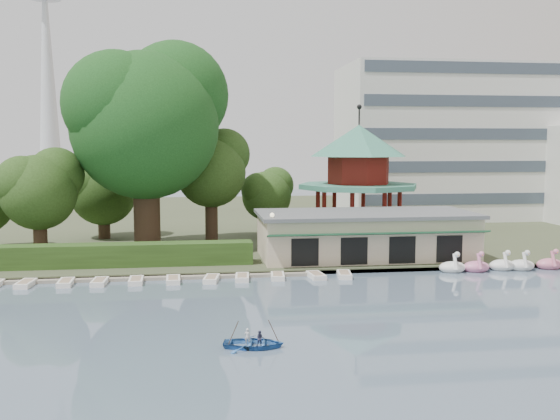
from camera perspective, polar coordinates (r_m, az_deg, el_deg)
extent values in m
plane|color=slate|center=(32.02, 0.81, -12.37)|extent=(220.00, 220.00, 0.00)
cube|color=#424930|center=(82.77, -4.55, -0.89)|extent=(220.00, 70.00, 0.40)
cube|color=gray|center=(48.59, -2.24, -5.82)|extent=(220.00, 0.60, 0.30)
cube|color=gray|center=(48.86, -16.46, -6.03)|extent=(34.00, 1.60, 0.24)
cube|color=beige|center=(54.61, 7.78, -2.37)|extent=(18.00, 8.00, 3.60)
cube|color=#595B5E|center=(54.36, 7.81, -0.34)|extent=(18.60, 8.60, 0.30)
cube|color=#194C2D|center=(50.41, 9.10, -2.17)|extent=(18.00, 1.59, 0.45)
cylinder|color=beige|center=(64.85, 7.11, -2.11)|extent=(10.40, 10.40, 1.20)
cylinder|color=#3C8369|center=(64.35, 7.17, 2.17)|extent=(12.40, 12.40, 0.50)
cylinder|color=maroon|center=(64.27, 7.19, 3.63)|extent=(6.40, 6.40, 2.80)
cone|color=#3C8369|center=(64.22, 7.22, 6.31)|extent=(10.00, 10.00, 3.20)
cylinder|color=black|center=(64.28, 7.25, 8.54)|extent=(0.16, 0.16, 1.80)
cube|color=silver|center=(87.18, 15.68, 5.97)|extent=(30.00, 14.00, 20.00)
cone|color=silver|center=(175.26, -20.51, 12.14)|extent=(6.00, 6.00, 60.00)
cube|color=#2C4A19|center=(52.36, -19.20, -4.01)|extent=(30.00, 2.00, 1.80)
cylinder|color=black|center=(50.01, -0.72, -2.85)|extent=(0.12, 0.12, 4.00)
sphere|color=beige|center=(49.73, -0.73, -0.46)|extent=(0.36, 0.36, 0.36)
cylinder|color=#3A281C|center=(58.44, -12.10, 0.86)|extent=(2.41, 2.41, 9.20)
sphere|color=#1B4A19|center=(58.25, -12.24, 7.55)|extent=(13.39, 13.39, 13.39)
sphere|color=#1B4A19|center=(60.27, -9.58, 10.34)|extent=(10.04, 10.04, 10.04)
sphere|color=#1B4A19|center=(57.23, -14.76, 9.36)|extent=(9.37, 9.37, 9.37)
cylinder|color=#3A281C|center=(58.12, -21.08, -1.76)|extent=(1.17, 1.17, 4.51)
sphere|color=#2C4A19|center=(57.79, -21.20, 1.52)|extent=(6.52, 6.52, 6.52)
sphere|color=#2C4A19|center=(58.37, -19.79, 3.03)|extent=(4.89, 4.89, 4.89)
sphere|color=#2C4A19|center=(57.38, -22.50, 2.34)|extent=(4.57, 4.57, 4.57)
cylinder|color=#3A281C|center=(62.45, -6.29, -0.38)|extent=(1.24, 1.24, 5.61)
sphere|color=#2C4A19|center=(62.13, -6.33, 3.43)|extent=(6.91, 6.91, 6.91)
sphere|color=#2C4A19|center=(63.16, -5.12, 5.11)|extent=(5.18, 5.18, 5.18)
sphere|color=#2C4A19|center=(61.38, -7.46, 4.43)|extent=(4.84, 4.84, 4.84)
cylinder|color=#3A281C|center=(66.95, -1.23, -0.86)|extent=(0.95, 0.95, 3.42)
sphere|color=#2C4A19|center=(66.70, -1.23, 1.30)|extent=(5.29, 5.29, 5.29)
sphere|color=#2C4A19|center=(67.53, -0.42, 2.29)|extent=(3.97, 3.97, 3.97)
sphere|color=#2C4A19|center=(66.02, -1.98, 1.85)|extent=(3.70, 3.70, 3.70)
cylinder|color=#3A281C|center=(67.17, -15.79, -0.87)|extent=(1.22, 1.22, 3.86)
sphere|color=#2C4A19|center=(66.91, -15.86, 1.55)|extent=(6.76, 6.76, 6.76)
sphere|color=#2C4A19|center=(67.65, -14.63, 2.68)|extent=(5.07, 5.07, 5.07)
sphere|color=#2C4A19|center=(66.36, -16.97, 2.15)|extent=(4.73, 4.73, 4.73)
ellipsoid|color=white|center=(51.69, 15.48, -5.09)|extent=(2.16, 1.44, 0.99)
cylinder|color=white|center=(51.10, 15.74, -4.60)|extent=(0.26, 0.79, 1.29)
sphere|color=white|center=(50.71, 15.90, -3.93)|extent=(0.44, 0.44, 0.44)
ellipsoid|color=pink|center=(52.45, 17.49, -4.99)|extent=(2.16, 1.44, 0.99)
cylinder|color=pink|center=(51.86, 17.77, -4.50)|extent=(0.26, 0.79, 1.29)
sphere|color=pink|center=(51.48, 17.94, -3.85)|extent=(0.44, 0.44, 0.44)
ellipsoid|color=white|center=(53.72, 19.65, -4.81)|extent=(2.16, 1.44, 0.99)
cylinder|color=white|center=(53.15, 19.94, -4.33)|extent=(0.26, 0.79, 1.29)
sphere|color=white|center=(52.78, 20.11, -3.69)|extent=(0.44, 0.44, 0.44)
ellipsoid|color=silver|center=(54.24, 21.19, -4.76)|extent=(2.16, 1.44, 0.99)
cylinder|color=silver|center=(53.67, 21.50, -4.29)|extent=(0.26, 0.79, 1.29)
sphere|color=silver|center=(53.30, 21.68, -3.66)|extent=(0.44, 0.44, 0.44)
ellipsoid|color=#D26E88|center=(55.69, 23.41, -4.58)|extent=(2.16, 1.44, 0.99)
cylinder|color=#D26E88|center=(55.13, 23.73, -4.12)|extent=(0.26, 0.79, 1.29)
sphere|color=#D26E88|center=(54.78, 23.92, -3.50)|extent=(0.44, 0.44, 0.44)
cube|color=white|center=(48.49, -22.23, -6.25)|extent=(1.16, 2.36, 0.36)
cube|color=white|center=(47.84, -18.99, -6.29)|extent=(1.07, 2.33, 0.36)
cube|color=white|center=(47.33, -16.17, -6.33)|extent=(1.07, 2.33, 0.36)
cube|color=white|center=(47.08, -13.03, -6.32)|extent=(1.06, 2.32, 0.36)
cube|color=white|center=(46.86, -9.74, -6.30)|extent=(1.07, 2.33, 0.36)
cube|color=white|center=(46.77, -6.29, -6.28)|extent=(1.35, 2.43, 0.36)
cube|color=white|center=(47.07, -3.48, -6.17)|extent=(1.21, 2.38, 0.36)
cube|color=white|center=(47.48, -0.22, -6.05)|extent=(1.22, 2.39, 0.36)
cube|color=white|center=(47.76, 3.32, -5.99)|extent=(1.25, 2.40, 0.36)
cube|color=white|center=(48.26, 5.89, -5.89)|extent=(1.31, 2.42, 0.36)
imported|color=#3066AD|center=(31.77, -2.42, -11.69)|extent=(4.71, 3.73, 0.88)
imported|color=silver|center=(31.91, -3.00, -11.47)|extent=(0.34, 0.25, 0.83)
imported|color=#32354F|center=(31.58, -1.83, -11.67)|extent=(0.44, 0.37, 0.81)
cylinder|color=#3A281C|center=(31.71, -4.62, -11.91)|extent=(0.94, 0.29, 2.01)
cylinder|color=#3A281C|center=(31.92, -0.23, -11.77)|extent=(0.94, 0.29, 2.01)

